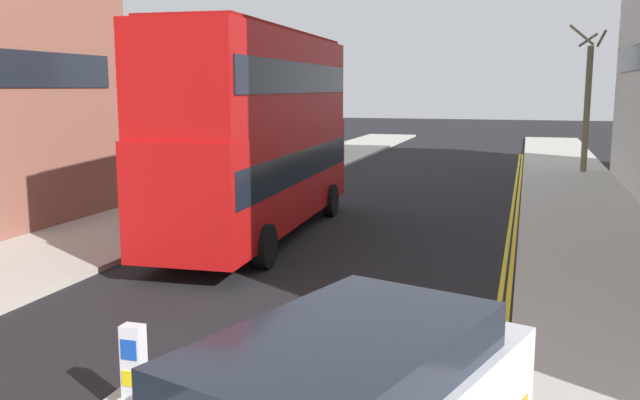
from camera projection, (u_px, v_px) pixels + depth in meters
sidewalk_right at (598, 247)px, 17.67m from camera, size 4.00×80.00×0.14m
sidewalk_left at (152, 219)px, 21.37m from camera, size 4.00×80.00×0.14m
kerb_line_outer at (512, 262)px, 16.39m from camera, size 0.10×56.00×0.01m
kerb_line_inner at (505, 262)px, 16.43m from camera, size 0.10×56.00×0.01m
keep_left_bollard at (134, 371)px, 8.62m from camera, size 0.36×0.28×1.11m
double_decker_bus_away at (259, 128)px, 18.88m from camera, size 3.18×10.91×5.64m
street_tree_mid at (587, 103)px, 32.46m from camera, size 1.66×1.64×6.92m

